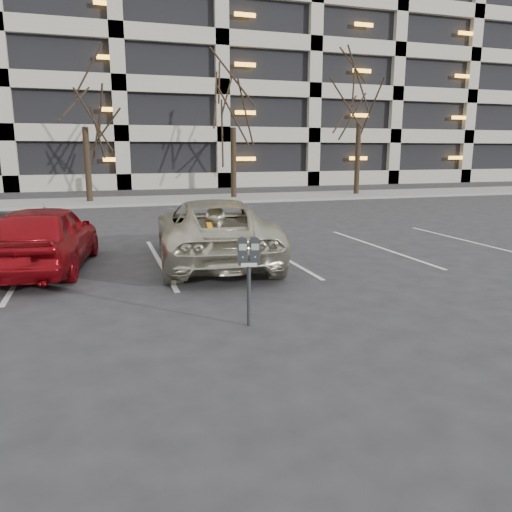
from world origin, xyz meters
name	(u,v)px	position (x,y,z in m)	size (l,w,h in m)	color
ground	(249,282)	(0.00, 0.00, 0.00)	(140.00, 140.00, 0.00)	#28282B
sidewalk	(155,200)	(0.00, 16.00, 0.06)	(80.00, 4.00, 0.12)	gray
stall_lines	(160,262)	(-1.40, 2.30, 0.01)	(16.90, 5.20, 0.00)	silver
parking_garage	(269,69)	(12.00, 33.84, 9.26)	(52.00, 20.00, 19.00)	black
tree_b	(82,78)	(-3.00, 16.00, 5.60)	(3.41, 3.41, 7.76)	black
tree_c	(233,82)	(4.00, 16.00, 5.73)	(3.49, 3.49, 7.93)	black
tree_d	(361,77)	(11.00, 16.00, 6.26)	(3.81, 3.81, 8.66)	black
parking_meter	(249,260)	(-0.68, -2.27, 0.96)	(0.34, 0.19, 1.25)	black
suv_silver	(213,231)	(-0.24, 1.97, 0.71)	(2.83, 5.28, 1.42)	beige
car_red	(45,237)	(-3.73, 2.21, 0.70)	(1.65, 4.11, 1.40)	maroon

